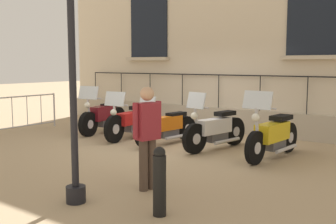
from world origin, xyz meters
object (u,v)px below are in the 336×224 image
Objects in this scene: motorcycle_maroon at (103,117)px; bollard at (160,181)px; lamppost at (71,14)px; motorcycle_red at (131,121)px; motorcycle_orange at (167,127)px; motorcycle_white at (215,130)px; pedestrian_standing at (147,132)px; motorcycle_yellow at (273,135)px; crowd_barrier at (20,112)px.

motorcycle_maroon reaches higher than bollard.
lamppost reaches higher than bollard.
motorcycle_orange is at bearing 87.40° from motorcycle_red.
motorcycle_maroon reaches higher than motorcycle_orange.
motorcycle_white is at bearing 92.37° from motorcycle_red.
motorcycle_red is at bearing -147.70° from lamppost.
bollard is 1.20m from pedestrian_standing.
motorcycle_yellow is at bearing 164.24° from lamppost.
motorcycle_red is 5.44m from lamppost.
lamppost is at bearing 19.53° from motorcycle_orange.
lamppost is 5.65× the size of bollard.
motorcycle_white is (-0.16, 1.28, 0.03)m from motorcycle_orange.
crowd_barrier is at bearing -111.12° from bollard.
motorcycle_yellow is at bearing 88.48° from motorcycle_maroon.
crowd_barrier is (1.10, -3.32, 0.11)m from motorcycle_red.
motorcycle_yellow is (0.14, 5.12, 0.03)m from motorcycle_maroon.
bollard is at bearing 68.88° from crowd_barrier.
crowd_barrier is 7.78m from bollard.
motorcycle_red is (0.19, 1.25, 0.00)m from motorcycle_maroon.
motorcycle_yellow is 4.93m from lamppost.
bollard is (4.01, 1.47, 0.01)m from motorcycle_white.
lamppost is (4.32, 0.20, 2.18)m from motorcycle_white.
lamppost is at bearing -76.22° from bollard.
motorcycle_orange is 4.94m from lamppost.
motorcycle_red is at bearing -135.32° from pedestrian_standing.
motorcycle_yellow reaches higher than motorcycle_orange.
motorcycle_red reaches higher than bollard.
pedestrian_standing reaches higher than motorcycle_orange.
motorcycle_maroon is 3.71m from motorcycle_white.
bollard is at bearing 103.78° from lamppost.
crowd_barrier is (1.05, -4.51, 0.14)m from motorcycle_orange.
motorcycle_red is 1.36× the size of pedestrian_standing.
motorcycle_white reaches higher than bollard.
lamppost is at bearing 41.62° from motorcycle_maroon.
pedestrian_standing is at bearing 72.37° from crowd_barrier.
motorcycle_orange is at bearing -160.47° from lamppost.
crowd_barrier is at bearing -107.63° from pedestrian_standing.
motorcycle_maroon is 1.26m from motorcycle_red.
bollard is (3.85, 2.74, 0.04)m from motorcycle_orange.
motorcycle_red is 1.01× the size of motorcycle_yellow.
motorcycle_white is 5.91m from crowd_barrier.
bollard is at bearing 20.08° from motorcycle_white.
motorcycle_orange is 2.68m from motorcycle_yellow.
pedestrian_standing reaches higher than motorcycle_white.
motorcycle_red is at bearing -92.60° from motorcycle_orange.
motorcycle_maroon is at bearing -98.53° from motorcycle_red.
motorcycle_yellow reaches higher than motorcycle_white.
motorcycle_red is at bearing -87.63° from motorcycle_white.
motorcycle_orange is 0.82× the size of crowd_barrier.
motorcycle_yellow is at bearing 92.25° from motorcycle_orange.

